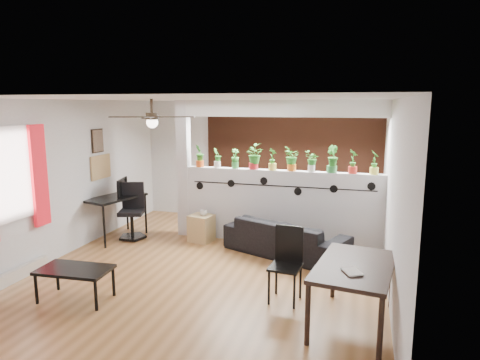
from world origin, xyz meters
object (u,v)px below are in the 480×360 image
object	(u,v)px
potted_plant_5	(292,158)
sofa	(286,238)
ceiling_fan	(152,119)
computer_desk	(116,201)
potted_plant_3	(254,156)
potted_plant_9	(375,162)
potted_plant_4	(272,158)
coffee_table	(75,272)
office_chair	(132,215)
dining_table	(355,271)
potted_plant_2	(235,158)
cube_shelf	(201,228)
cup	(204,213)
potted_plant_7	(332,158)
potted_plant_1	(217,157)
folding_chair	(287,257)
potted_plant_0	(200,155)
potted_plant_8	(353,161)
potted_plant_6	(312,161)

from	to	relation	value
potted_plant_5	sofa	distance (m)	1.42
ceiling_fan	computer_desk	xyz separation A→B (m)	(-1.45, 1.19, -1.58)
potted_plant_3	potted_plant_9	world-z (taller)	potted_plant_3
potted_plant_4	coffee_table	distance (m)	3.82
office_chair	dining_table	bearing A→B (deg)	-27.94
potted_plant_2	office_chair	size ratio (longest dim) A/B	0.35
cube_shelf	cup	world-z (taller)	cup
potted_plant_7	coffee_table	world-z (taller)	potted_plant_7
potted_plant_1	cube_shelf	bearing A→B (deg)	-121.24
folding_chair	dining_table	bearing A→B (deg)	-28.30
potted_plant_5	cube_shelf	bearing A→B (deg)	-168.08
ceiling_fan	potted_plant_3	size ratio (longest dim) A/B	2.58
potted_plant_0	potted_plant_4	distance (m)	1.40
dining_table	cube_shelf	bearing A→B (deg)	139.74
potted_plant_1	office_chair	world-z (taller)	potted_plant_1
computer_desk	potted_plant_4	bearing A→B (deg)	12.07
potted_plant_0	potted_plant_9	world-z (taller)	potted_plant_0
potted_plant_9	ceiling_fan	bearing A→B (deg)	-150.49
sofa	computer_desk	size ratio (longest dim) A/B	1.61
potted_plant_8	sofa	world-z (taller)	potted_plant_8
sofa	cube_shelf	xyz separation A→B (m)	(-1.64, 0.26, -0.04)
office_chair	potted_plant_0	bearing A→B (deg)	23.97
potted_plant_8	coffee_table	bearing A→B (deg)	-137.53
potted_plant_2	potted_plant_4	size ratio (longest dim) A/B	0.90
potted_plant_7	potted_plant_9	distance (m)	0.70
potted_plant_6	computer_desk	distance (m)	3.72
potted_plant_7	sofa	xyz separation A→B (m)	(-0.68, -0.60, -1.31)
potted_plant_9	cube_shelf	xyz separation A→B (m)	(-3.02, -0.34, -1.32)
ceiling_fan	office_chair	distance (m)	2.53
potted_plant_7	cube_shelf	size ratio (longest dim) A/B	0.95
dining_table	potted_plant_6	bearing A→B (deg)	107.24
potted_plant_3	potted_plant_6	world-z (taller)	potted_plant_3
ceiling_fan	potted_plant_0	distance (m)	1.95
potted_plant_2	potted_plant_5	distance (m)	1.05
potted_plant_0	cup	size ratio (longest dim) A/B	3.20
potted_plant_2	ceiling_fan	bearing A→B (deg)	-111.86
potted_plant_1	office_chair	bearing A→B (deg)	-161.09
cup	folding_chair	bearing A→B (deg)	-45.23
potted_plant_0	dining_table	bearing A→B (deg)	-42.64
potted_plant_0	potted_plant_5	bearing A→B (deg)	0.00
potted_plant_0	potted_plant_4	bearing A→B (deg)	-0.00
potted_plant_6	sofa	distance (m)	1.43
sofa	computer_desk	xyz separation A→B (m)	(-3.25, -0.02, 0.44)
cup	dining_table	xyz separation A→B (m)	(2.75, -2.38, 0.10)
ceiling_fan	potted_plant_8	world-z (taller)	ceiling_fan
folding_chair	potted_plant_3	bearing A→B (deg)	114.80
cup	coffee_table	xyz separation A→B (m)	(-0.74, -2.73, -0.17)
potted_plant_0	potted_plant_8	size ratio (longest dim) A/B	1.01
potted_plant_4	coffee_table	world-z (taller)	potted_plant_4
potted_plant_7	cube_shelf	bearing A→B (deg)	-171.64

